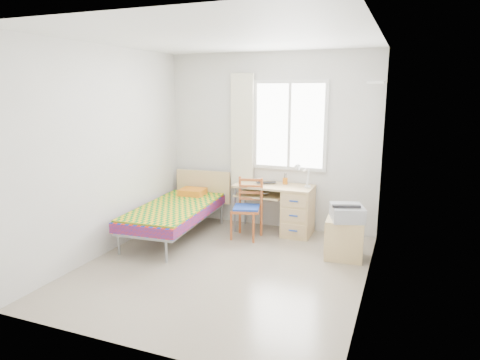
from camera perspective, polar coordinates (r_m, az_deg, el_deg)
name	(u,v)px	position (r m, az deg, el deg)	size (l,w,h in m)	color
floor	(224,267)	(5.16, -2.19, -11.57)	(3.50, 3.50, 0.00)	#BCAD93
ceiling	(222,38)	(4.77, -2.45, 18.44)	(3.50, 3.50, 0.00)	white
wall_back	(270,142)	(6.42, 4.04, 5.11)	(3.20, 3.20, 0.00)	silver
wall_left	(106,152)	(5.63, -17.40, 3.64)	(3.50, 3.50, 0.00)	silver
wall_right	(371,168)	(4.41, 17.08, 1.48)	(3.50, 3.50, 0.00)	silver
window	(290,126)	(6.29, 6.64, 7.21)	(1.10, 0.04, 1.30)	white
curtain	(242,131)	(6.48, 0.31, 6.54)	(0.35, 0.05, 1.70)	#F7F3CC
floating_shelf	(376,82)	(5.75, 17.70, 12.29)	(0.20, 0.32, 0.03)	white
bed	(177,209)	(6.15, -8.34, -3.91)	(1.00, 1.93, 0.81)	gray
desk	(293,208)	(6.21, 7.11, -3.79)	(1.13, 0.52, 0.71)	tan
chair	(248,204)	(6.03, 1.11, -3.25)	(0.45, 0.45, 0.85)	#973C1D
cabinet	(344,239)	(5.51, 13.74, -7.59)	(0.49, 0.44, 0.50)	tan
printer	(347,212)	(5.39, 14.09, -4.20)	(0.49, 0.53, 0.19)	#9B9DA2
laptop	(267,183)	(6.26, 3.56, -0.47)	(0.29, 0.19, 0.02)	black
pen_cup	(285,181)	(6.29, 6.04, -0.14)	(0.07, 0.07, 0.09)	#D45A17
task_lamp	(302,173)	(5.97, 8.27, 0.87)	(0.21, 0.30, 0.36)	white
book	(259,191)	(6.32, 2.53, -1.52)	(0.17, 0.23, 0.02)	gray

